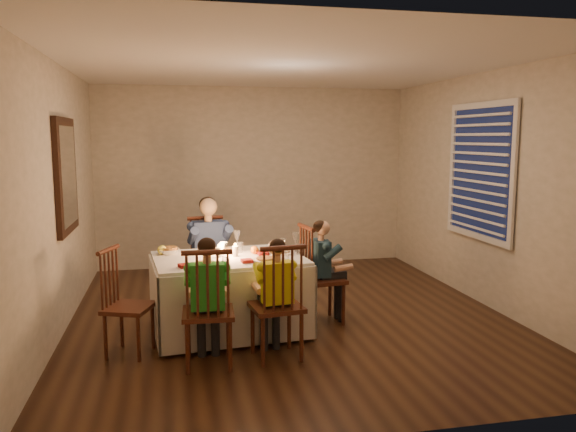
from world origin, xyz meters
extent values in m
plane|color=black|center=(0.00, 0.00, 0.00)|extent=(5.00, 5.00, 0.00)
cube|color=beige|center=(-2.25, 0.00, 1.30)|extent=(0.02, 5.00, 2.60)
cube|color=beige|center=(2.25, 0.00, 1.30)|extent=(0.02, 5.00, 2.60)
cube|color=beige|center=(0.00, 2.50, 1.30)|extent=(4.50, 0.02, 2.60)
plane|color=white|center=(0.00, 0.00, 2.60)|extent=(5.00, 5.00, 0.00)
cube|color=silver|center=(-0.67, -0.37, 0.73)|extent=(1.48, 1.13, 0.04)
cube|color=silver|center=(-0.72, 0.13, 0.37)|extent=(1.43, 0.16, 0.69)
cube|color=silver|center=(-0.62, -0.87, 0.37)|extent=(1.43, 0.16, 0.69)
cube|color=silver|center=(0.03, -0.30, 0.37)|extent=(0.12, 1.03, 0.69)
cube|color=silver|center=(-1.37, -0.44, 0.37)|extent=(0.12, 1.03, 0.69)
cylinder|color=white|center=(-0.72, -0.11, 0.76)|extent=(0.28, 0.28, 0.02)
cylinder|color=white|center=(-0.91, -0.71, 0.76)|extent=(0.28, 0.28, 0.02)
cylinder|color=white|center=(-0.35, -0.63, 0.76)|extent=(0.28, 0.28, 0.02)
cylinder|color=white|center=(-0.15, -0.32, 0.76)|extent=(0.28, 0.28, 0.02)
cylinder|color=white|center=(-0.76, -0.38, 0.80)|extent=(0.06, 0.06, 0.10)
cylinder|color=white|center=(-0.60, -0.36, 0.80)|extent=(0.06, 0.06, 0.10)
sphere|color=#FFF243|center=(-1.30, -0.13, 0.79)|extent=(0.09, 0.09, 0.09)
sphere|color=orange|center=(-0.41, -0.29, 0.79)|extent=(0.08, 0.08, 0.08)
imported|color=white|center=(-1.23, -0.12, 0.77)|extent=(0.22, 0.22, 0.05)
cube|color=black|center=(-2.22, 0.30, 1.50)|extent=(0.05, 0.95, 1.15)
cube|color=white|center=(-2.19, 0.30, 1.50)|extent=(0.01, 0.78, 0.98)
cube|color=#0E1638|center=(2.23, 0.10, 1.50)|extent=(0.01, 1.20, 1.40)
cube|color=white|center=(2.21, 0.10, 1.50)|extent=(0.03, 1.34, 1.54)
camera|label=1|loc=(-1.19, -5.64, 1.88)|focal=35.00mm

